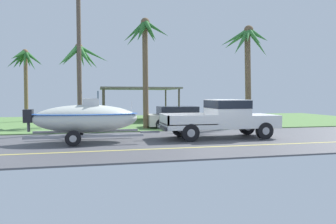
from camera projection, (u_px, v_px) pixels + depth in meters
ground at (169, 124)px, 22.51m from camera, size 36.00×22.00×0.11m
pickup_truck_towing at (226, 116)px, 15.15m from camera, size 5.83×2.07×1.88m
boat_on_trailer at (86, 118)px, 13.67m from camera, size 5.87×2.33×2.27m
parked_sedan_near at (180, 117)px, 19.91m from camera, size 4.33×1.94×1.38m
carport_awning at (138, 89)px, 25.64m from camera, size 6.21×5.33×2.73m
palm_tree_near_left at (25, 64)px, 24.07m from camera, size 2.70×2.67×5.69m
palm_tree_near_right at (79, 61)px, 20.76m from camera, size 3.42×3.26×5.60m
palm_tree_mid at (247, 50)px, 20.29m from camera, size 3.51×3.53×6.68m
palm_tree_far_left at (145, 44)px, 18.99m from camera, size 2.96×2.81×6.85m
utility_pole at (79, 52)px, 17.48m from camera, size 0.24×1.80×8.82m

